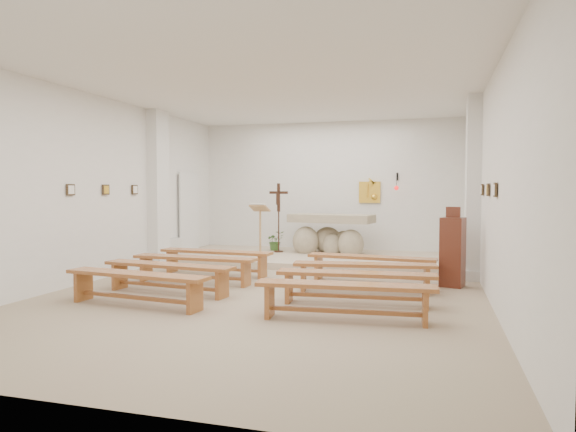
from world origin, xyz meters
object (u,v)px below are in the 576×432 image
(bench_left_second, at_px, (194,263))
(bench_right_fourth, at_px, (345,293))
(crucifix_stand, at_px, (279,212))
(donation_pedestal, at_px, (453,251))
(bench_right_second, at_px, (364,271))
(altar, at_px, (330,237))
(bench_left_front, at_px, (216,257))
(bench_right_third, at_px, (356,280))
(bench_left_fourth, at_px, (136,281))
(lectern, at_px, (260,229))
(bench_right_front, at_px, (371,263))
(bench_left_third, at_px, (168,271))

(bench_left_second, relative_size, bench_right_fourth, 0.99)
(crucifix_stand, bearing_deg, donation_pedestal, -19.71)
(bench_right_second, distance_m, bench_right_fourth, 1.91)
(altar, xyz_separation_m, bench_left_front, (-1.76, -2.92, -0.18))
(bench_left_front, xyz_separation_m, bench_right_fourth, (3.11, -2.87, 0.00))
(bench_right_third, bearing_deg, bench_left_fourth, -167.16)
(lectern, bearing_deg, donation_pedestal, -21.53)
(crucifix_stand, distance_m, bench_left_second, 3.86)
(bench_right_fourth, bearing_deg, bench_left_front, 132.88)
(bench_right_front, bearing_deg, donation_pedestal, 6.29)
(crucifix_stand, relative_size, bench_right_fourth, 0.73)
(bench_left_front, height_order, bench_right_fourth, same)
(bench_left_third, bearing_deg, bench_left_fourth, -83.34)
(lectern, relative_size, donation_pedestal, 0.87)
(bench_right_second, bearing_deg, bench_left_fourth, -156.31)
(bench_right_fourth, bearing_deg, crucifix_stand, 110.57)
(bench_right_front, bearing_deg, bench_left_fourth, -132.11)
(lectern, height_order, bench_left_front, lectern)
(donation_pedestal, distance_m, bench_left_front, 4.55)
(donation_pedestal, distance_m, bench_left_third, 4.95)
(bench_right_front, bearing_deg, bench_right_second, -84.83)
(bench_left_third, bearing_deg, bench_right_fourth, -10.45)
(bench_left_front, bearing_deg, altar, 62.60)
(crucifix_stand, relative_size, bench_left_front, 0.73)
(bench_right_second, relative_size, bench_left_third, 1.00)
(crucifix_stand, distance_m, bench_left_third, 4.80)
(lectern, distance_m, crucifix_stand, 0.70)
(bench_right_second, bearing_deg, lectern, 124.29)
(crucifix_stand, relative_size, bench_right_second, 0.72)
(altar, bearing_deg, bench_right_third, -65.50)
(bench_right_second, distance_m, bench_right_third, 0.96)
(bench_right_third, bearing_deg, bench_left_front, 144.11)
(donation_pedestal, bearing_deg, bench_right_second, -129.75)
(bench_right_front, distance_m, bench_right_second, 0.96)
(lectern, xyz_separation_m, crucifix_stand, (0.33, 0.48, 0.39))
(bench_left_second, xyz_separation_m, bench_right_third, (3.11, -0.96, 0.00))
(bench_right_third, bearing_deg, lectern, 120.80)
(bench_right_third, height_order, bench_right_fourth, same)
(bench_right_second, distance_m, bench_left_fourth, 3.65)
(donation_pedestal, relative_size, bench_right_front, 0.60)
(donation_pedestal, xyz_separation_m, bench_left_fourth, (-4.54, -2.90, -0.25))
(lectern, bearing_deg, bench_left_front, -87.58)
(bench_right_second, bearing_deg, bench_right_fourth, -97.93)
(lectern, relative_size, bench_right_front, 0.52)
(lectern, xyz_separation_m, bench_right_front, (2.97, -2.31, -0.39))
(bench_right_second, bearing_deg, altar, 101.21)
(bench_right_second, bearing_deg, bench_right_front, 82.07)
(bench_left_third, bearing_deg, bench_right_second, 23.77)
(bench_left_front, relative_size, bench_right_third, 1.00)
(bench_left_second, distance_m, bench_right_fourth, 3.65)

